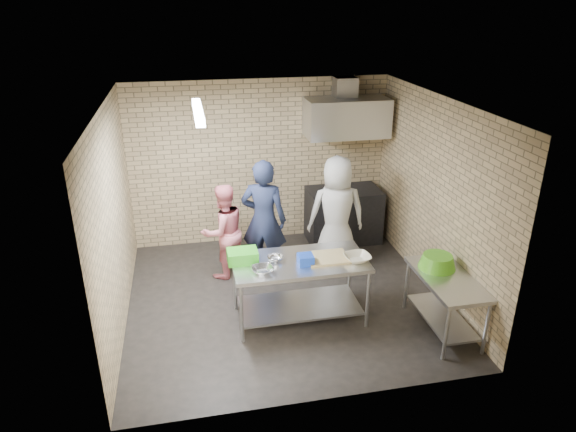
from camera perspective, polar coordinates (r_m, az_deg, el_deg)
The scene contains 25 objects.
floor at distance 7.26m, azimuth -0.46°, elevation -9.04°, with size 4.20×4.20×0.00m, color black.
ceiling at distance 6.25m, azimuth -0.54°, elevation 12.36°, with size 4.20×4.20×0.00m, color black.
back_wall at distance 8.50m, azimuth -3.10°, elevation 5.90°, with size 4.20×0.06×2.70m, color tan.
front_wall at distance 4.90m, azimuth 4.04°, elevation -7.94°, with size 4.20×0.06×2.70m, color tan.
left_wall at distance 6.60m, azimuth -18.69°, elevation -0.59°, with size 0.06×4.00×2.70m, color tan.
right_wall at distance 7.31m, azimuth 15.89°, elevation 2.07°, with size 0.06×4.00×2.70m, color tan.
prep_table at distance 6.65m, azimuth 1.27°, elevation -8.11°, with size 1.68×0.84×0.84m, color silver.
side_counter at distance 6.74m, azimuth 16.83°, elevation -9.24°, with size 0.60×1.20×0.75m, color silver.
stove at distance 8.78m, azimuth 6.12°, elevation 0.12°, with size 1.20×0.70×0.90m, color black.
range_hood at distance 8.32m, azimuth 6.50°, elevation 10.76°, with size 1.30×0.60×0.60m, color silver.
hood_duct at distance 8.37m, azimuth 6.32°, elevation 13.99°, with size 0.35×0.30×0.30m, color #A5A8AD.
wall_shelf at distance 8.63m, azimuth 7.99°, elevation 9.91°, with size 0.80×0.20×0.04m, color #3F2B19.
fluorescent_fixture at distance 6.15m, azimuth -9.90°, elevation 11.28°, with size 0.10×1.25×0.08m, color white.
green_crate at distance 6.41m, azimuth -5.06°, elevation -4.42°, with size 0.37×0.28×0.15m, color green.
blue_tub at distance 6.34m, azimuth 1.95°, elevation -4.83°, with size 0.19×0.19×0.12m, color #173CAD.
cutting_board at distance 6.50m, azimuth 4.37°, elevation -4.60°, with size 0.51×0.39×0.03m, color tan.
mixing_bowl_a at distance 6.18m, azimuth -2.83°, elevation -5.96°, with size 0.26×0.26×0.06m, color silver.
mixing_bowl_b at distance 6.42m, azimuth -1.41°, elevation -4.73°, with size 0.20×0.20×0.06m, color silver.
ceramic_bowl at distance 6.48m, azimuth 7.68°, elevation -4.61°, with size 0.32×0.32×0.08m, color beige.
green_basin at distance 6.69m, azimuth 16.16°, elevation -4.83°, with size 0.46×0.46×0.17m, color #59C626, non-canonical shape.
bottle_red at distance 8.53m, azimuth 6.41°, elevation 10.58°, with size 0.07×0.07×0.18m, color #B22619.
bottle_green at distance 8.66m, azimuth 8.98°, elevation 10.54°, with size 0.06×0.06×0.15m, color green.
man_navy at distance 7.41m, azimuth -2.69°, elevation -0.46°, with size 0.66×0.43×1.81m, color black.
woman_pink at distance 7.56m, azimuth -7.13°, elevation -1.69°, with size 0.70×0.54×1.43m, color pink.
woman_white at distance 7.75m, azimuth 5.39°, elevation 0.31°, with size 0.85×0.56×1.75m, color silver.
Camera 1 is at (-1.17, -6.02, 3.89)m, focal length 32.19 mm.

